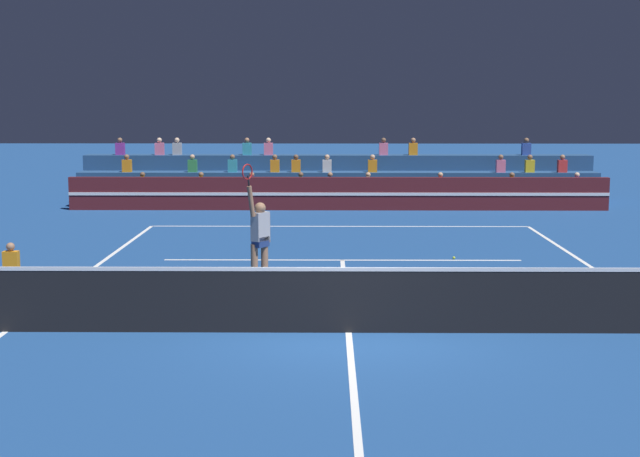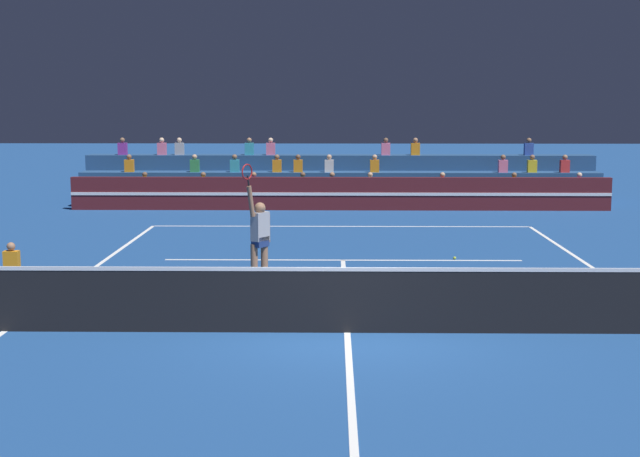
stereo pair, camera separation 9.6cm
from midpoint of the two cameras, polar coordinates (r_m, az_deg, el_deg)
name	(u,v)px [view 1 (the left image)]	position (r m, az deg, el deg)	size (l,w,h in m)	color
ground_plane	(349,333)	(14.30, 1.65, -6.68)	(120.00, 120.00, 0.00)	navy
court_lines	(349,332)	(14.30, 1.65, -6.66)	(11.10, 23.90, 0.01)	white
tennis_net	(349,299)	(14.17, 1.66, -4.55)	(12.00, 0.10, 1.10)	#2D6B38
sponsor_banner_wall	(338,194)	(29.74, 1.08, 2.24)	(18.00, 0.26, 1.10)	#51191E
bleacher_stand	(337,183)	(32.25, 1.03, 2.90)	(18.53, 2.85, 2.28)	navy
ball_kid_courtside	(11,268)	(18.96, -19.28, -2.39)	(0.30, 0.36, 0.84)	black
tennis_player	(260,239)	(17.35, -4.04, -0.69)	(0.57, 0.71, 2.50)	#9E7051
tennis_ball	(454,258)	(20.91, 8.44, -1.87)	(0.07, 0.07, 0.07)	#C6DB33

